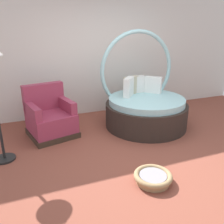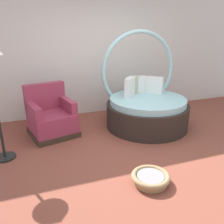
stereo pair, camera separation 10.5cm
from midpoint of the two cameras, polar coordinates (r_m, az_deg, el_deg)
The scene contains 5 objects.
ground_plane at distance 3.85m, azimuth 5.49°, elevation -10.44°, with size 8.00×8.00×0.02m, color brown.
back_wall at distance 5.47m, azimuth -4.94°, elevation 15.44°, with size 8.00×0.12×3.02m, color silver.
round_daybed at distance 4.86m, azimuth 7.34°, elevation 1.44°, with size 1.66×1.66×1.90m.
red_armchair at distance 4.55m, azimuth -15.46°, elevation -1.45°, with size 0.96×0.96×0.94m.
pet_basket at distance 3.23m, azimuth 8.97°, elevation -15.45°, with size 0.51×0.51×0.13m.
Camera 1 is at (-1.58, -2.94, 1.93)m, focal length 37.54 mm.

